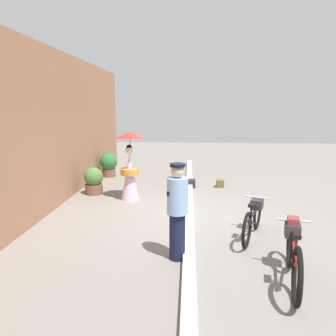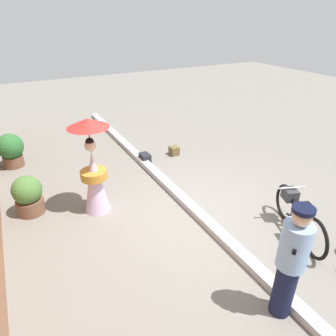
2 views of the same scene
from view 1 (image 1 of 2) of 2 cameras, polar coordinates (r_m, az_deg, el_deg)
name	(u,v)px [view 1 (image 1 of 2)]	position (r m, az deg, el deg)	size (l,w,h in m)	color
ground_plane	(189,215)	(7.49, 3.82, -8.41)	(30.00, 30.00, 0.00)	gray
building_wall	(37,131)	(7.88, -22.42, 6.19)	(14.00, 0.40, 3.87)	#9E6B4C
sidewalk_curb	(189,212)	(7.47, 3.83, -7.98)	(14.00, 0.20, 0.12)	#B2B2B7
bicycle_near_officer	(253,217)	(6.40, 15.08, -8.57)	(1.57, 0.72, 0.74)	black
bicycle_far_side	(293,252)	(5.02, 21.61, -13.93)	(1.76, 0.56, 0.84)	black
person_officer	(177,210)	(5.16, 1.70, -7.47)	(0.34, 0.34, 1.61)	#141938
person_with_parasol	(130,167)	(8.51, -6.87, 0.13)	(0.74, 0.74, 1.83)	silver
potted_plant_by_door	(94,180)	(9.37, -13.15, -2.17)	(0.55, 0.54, 0.77)	brown
potted_plant_small	(109,164)	(11.59, -10.56, 0.74)	(0.64, 0.63, 0.85)	brown
backpack_on_pavement	(220,183)	(10.06, 9.38, -2.74)	(0.25, 0.22, 0.23)	brown
backpack_spare	(192,183)	(9.95, 4.32, -2.75)	(0.31, 0.22, 0.23)	#26262D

